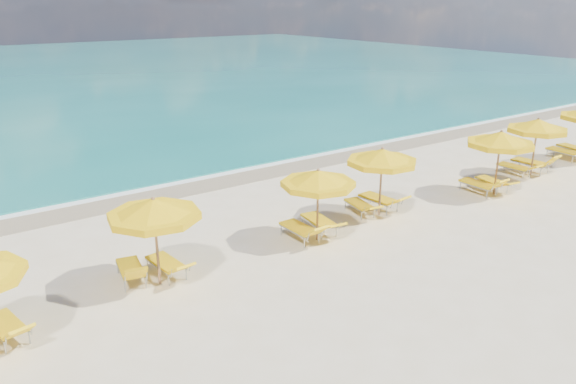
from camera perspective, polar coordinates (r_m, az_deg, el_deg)
ground_plane at (r=17.34m, az=2.91°, el=-5.07°), size 120.00×120.00×0.00m
ocean at (r=61.53m, az=-26.69°, el=10.46°), size 120.00×80.00×0.30m
wet_sand_band at (r=23.18m, az=-8.56°, el=1.05°), size 120.00×2.60×0.01m
foam_line at (r=23.87m, az=-9.45°, el=1.53°), size 120.00×1.20×0.03m
whitecap_far at (r=41.12m, az=-9.44°, el=8.87°), size 18.00×0.30×0.05m
umbrella_3 at (r=14.46m, az=-13.47°, el=-1.80°), size 2.80×2.80×2.42m
umbrella_4 at (r=16.79m, az=3.08°, el=1.31°), size 2.55×2.55×2.31m
umbrella_5 at (r=19.03m, az=9.54°, el=3.49°), size 2.96×2.96×2.42m
umbrella_6 at (r=22.27m, az=20.79°, el=4.99°), size 3.05×3.05×2.51m
umbrella_7 at (r=25.42m, az=24.02°, el=6.13°), size 2.71×2.71×2.47m
lounger_2_right at (r=14.02m, az=-26.61°, el=-12.51°), size 0.86×1.78×0.75m
lounger_3_left at (r=15.48m, az=-15.61°, el=-8.02°), size 0.88×1.77×0.84m
lounger_3_right at (r=15.55m, az=-12.15°, el=-7.59°), size 0.73×1.83×0.73m
lounger_4_left at (r=17.36m, az=1.28°, el=-4.20°), size 0.63×1.83×0.81m
lounger_4_right at (r=17.95m, az=3.25°, el=-3.43°), size 0.88×1.98×0.71m
lounger_5_left at (r=19.58m, az=7.34°, el=-1.67°), size 0.89×1.80×0.64m
lounger_5_right at (r=20.10m, az=9.30°, el=-1.13°), size 0.77×1.96×0.78m
lounger_6_left at (r=22.67m, az=18.84°, el=0.41°), size 0.65×1.84×0.84m
lounger_6_right at (r=23.25m, az=20.06°, el=0.67°), size 0.91×1.87×0.65m
lounger_7_left at (r=25.61m, az=22.02°, el=2.08°), size 0.67×1.84×0.68m
lounger_7_right at (r=26.39m, az=23.48°, el=2.44°), size 0.75×1.94×0.95m
lounger_8_left at (r=29.06m, az=26.27°, el=3.44°), size 0.76×2.05×0.73m
lounger_8_right at (r=29.85m, az=27.10°, el=3.70°), size 1.02×2.07×0.90m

